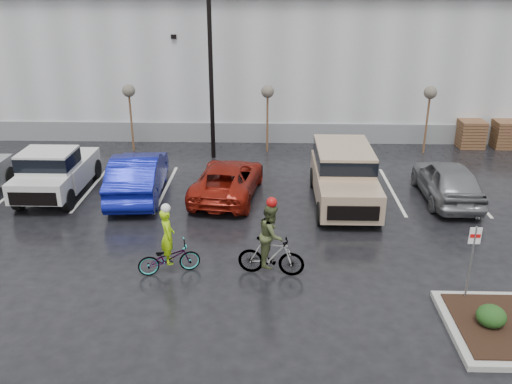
{
  "coord_description": "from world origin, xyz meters",
  "views": [
    {
      "loc": [
        -1.31,
        -12.02,
        8.03
      ],
      "look_at": [
        -1.79,
        4.53,
        1.3
      ],
      "focal_mm": 38.0,
      "sensor_mm": 36.0,
      "label": 1
    }
  ],
  "objects_px": {
    "fire_lane_sign": "(472,255)",
    "pickup_white": "(59,168)",
    "sapling_mid": "(268,95)",
    "suv_tan": "(344,178)",
    "cyclist_hivis": "(169,252)",
    "cyclist_olive": "(271,247)",
    "sapling_east": "(430,96)",
    "pallet_stack_b": "(506,134)",
    "pallet_stack_a": "(471,134)",
    "car_grey": "(447,180)",
    "car_blue": "(138,175)",
    "car_red": "(228,179)",
    "lamppost": "(210,31)",
    "sapling_west": "(129,94)"
  },
  "relations": [
    {
      "from": "cyclist_olive",
      "to": "sapling_east",
      "type": "bearing_deg",
      "value": -24.16
    },
    {
      "from": "fire_lane_sign",
      "to": "car_red",
      "type": "relative_size",
      "value": 0.45
    },
    {
      "from": "car_red",
      "to": "sapling_mid",
      "type": "bearing_deg",
      "value": -97.13
    },
    {
      "from": "sapling_west",
      "to": "sapling_mid",
      "type": "xyz_separation_m",
      "value": [
        6.5,
        0.0,
        0.0
      ]
    },
    {
      "from": "sapling_mid",
      "to": "pickup_white",
      "type": "height_order",
      "value": "sapling_mid"
    },
    {
      "from": "sapling_mid",
      "to": "cyclist_hivis",
      "type": "xyz_separation_m",
      "value": [
        -2.69,
        -11.5,
        -2.05
      ]
    },
    {
      "from": "lamppost",
      "to": "suv_tan",
      "type": "bearing_deg",
      "value": -44.7
    },
    {
      "from": "sapling_east",
      "to": "suv_tan",
      "type": "height_order",
      "value": "sapling_east"
    },
    {
      "from": "car_blue",
      "to": "car_grey",
      "type": "xyz_separation_m",
      "value": [
        11.73,
        -0.1,
        -0.07
      ]
    },
    {
      "from": "car_blue",
      "to": "car_red",
      "type": "relative_size",
      "value": 1.06
    },
    {
      "from": "fire_lane_sign",
      "to": "cyclist_olive",
      "type": "distance_m",
      "value": 5.27
    },
    {
      "from": "sapling_east",
      "to": "pallet_stack_b",
      "type": "distance_m",
      "value": 4.78
    },
    {
      "from": "cyclist_hivis",
      "to": "pickup_white",
      "type": "bearing_deg",
      "value": 23.97
    },
    {
      "from": "lamppost",
      "to": "car_blue",
      "type": "height_order",
      "value": "lamppost"
    },
    {
      "from": "pallet_stack_b",
      "to": "car_red",
      "type": "xyz_separation_m",
      "value": [
        -13.16,
        -6.67,
        -0.0
      ]
    },
    {
      "from": "sapling_east",
      "to": "pickup_white",
      "type": "height_order",
      "value": "sapling_east"
    },
    {
      "from": "car_blue",
      "to": "car_red",
      "type": "xyz_separation_m",
      "value": [
        3.44,
        0.03,
        -0.17
      ]
    },
    {
      "from": "sapling_west",
      "to": "cyclist_olive",
      "type": "distance_m",
      "value": 13.45
    },
    {
      "from": "car_grey",
      "to": "pallet_stack_b",
      "type": "bearing_deg",
      "value": -125.21
    },
    {
      "from": "sapling_mid",
      "to": "car_blue",
      "type": "height_order",
      "value": "sapling_mid"
    },
    {
      "from": "car_blue",
      "to": "car_red",
      "type": "height_order",
      "value": "car_blue"
    },
    {
      "from": "lamppost",
      "to": "pallet_stack_b",
      "type": "distance_m",
      "value": 15.19
    },
    {
      "from": "fire_lane_sign",
      "to": "pickup_white",
      "type": "distance_m",
      "value": 15.27
    },
    {
      "from": "sapling_mid",
      "to": "pallet_stack_b",
      "type": "xyz_separation_m",
      "value": [
        11.7,
        1.0,
        -2.05
      ]
    },
    {
      "from": "pallet_stack_b",
      "to": "cyclist_hivis",
      "type": "relative_size",
      "value": 0.63
    },
    {
      "from": "sapling_west",
      "to": "pallet_stack_a",
      "type": "distance_m",
      "value": 16.66
    },
    {
      "from": "pickup_white",
      "to": "car_red",
      "type": "relative_size",
      "value": 1.08
    },
    {
      "from": "pallet_stack_b",
      "to": "cyclist_olive",
      "type": "xyz_separation_m",
      "value": [
        -11.48,
        -12.5,
        0.19
      ]
    },
    {
      "from": "sapling_west",
      "to": "pallet_stack_b",
      "type": "xyz_separation_m",
      "value": [
        18.2,
        1.0,
        -2.05
      ]
    },
    {
      "from": "cyclist_hivis",
      "to": "car_grey",
      "type": "bearing_deg",
      "value": -76.45
    },
    {
      "from": "pickup_white",
      "to": "cyclist_hivis",
      "type": "bearing_deg",
      "value": -48.71
    },
    {
      "from": "cyclist_hivis",
      "to": "cyclist_olive",
      "type": "height_order",
      "value": "cyclist_olive"
    },
    {
      "from": "sapling_east",
      "to": "suv_tan",
      "type": "distance_m",
      "value": 8.02
    },
    {
      "from": "suv_tan",
      "to": "cyclist_olive",
      "type": "relative_size",
      "value": 2.14
    },
    {
      "from": "sapling_mid",
      "to": "suv_tan",
      "type": "distance_m",
      "value": 7.17
    },
    {
      "from": "cyclist_olive",
      "to": "car_blue",
      "type": "bearing_deg",
      "value": 49.63
    },
    {
      "from": "car_blue",
      "to": "fire_lane_sign",
      "type": "bearing_deg",
      "value": 140.5
    },
    {
      "from": "pickup_white",
      "to": "sapling_west",
      "type": "bearing_deg",
      "value": 73.95
    },
    {
      "from": "sapling_west",
      "to": "pickup_white",
      "type": "bearing_deg",
      "value": -106.05
    },
    {
      "from": "fire_lane_sign",
      "to": "cyclist_olive",
      "type": "xyz_separation_m",
      "value": [
        -5.08,
        1.3,
        -0.54
      ]
    },
    {
      "from": "car_blue",
      "to": "cyclist_hivis",
      "type": "relative_size",
      "value": 2.37
    },
    {
      "from": "pallet_stack_a",
      "to": "pallet_stack_b",
      "type": "bearing_deg",
      "value": 0.0
    },
    {
      "from": "sapling_west",
      "to": "suv_tan",
      "type": "relative_size",
      "value": 0.63
    },
    {
      "from": "fire_lane_sign",
      "to": "pickup_white",
      "type": "relative_size",
      "value": 0.42
    },
    {
      "from": "sapling_west",
      "to": "car_grey",
      "type": "height_order",
      "value": "sapling_west"
    },
    {
      "from": "sapling_east",
      "to": "cyclist_olive",
      "type": "height_order",
      "value": "sapling_east"
    },
    {
      "from": "sapling_west",
      "to": "car_red",
      "type": "distance_m",
      "value": 7.86
    },
    {
      "from": "sapling_mid",
      "to": "cyclist_olive",
      "type": "xyz_separation_m",
      "value": [
        0.22,
        -11.5,
        -1.86
      ]
    },
    {
      "from": "lamppost",
      "to": "car_grey",
      "type": "bearing_deg",
      "value": -27.23
    },
    {
      "from": "pickup_white",
      "to": "sapling_mid",
      "type": "bearing_deg",
      "value": 33.82
    }
  ]
}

